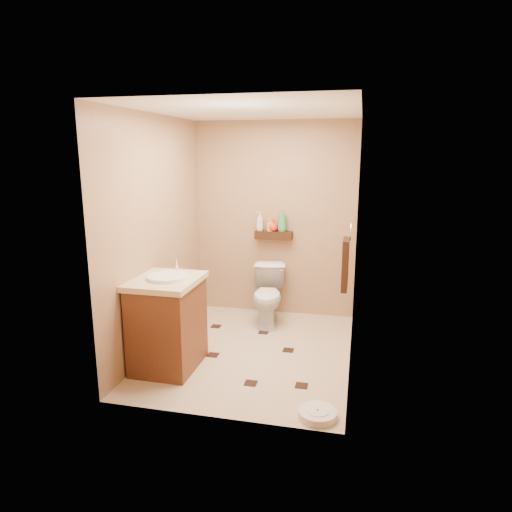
# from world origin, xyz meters

# --- Properties ---
(ground) EXTENTS (2.50, 2.50, 0.00)m
(ground) POSITION_xyz_m (0.00, 0.00, 0.00)
(ground) COLOR beige
(ground) RESTS_ON ground
(wall_back) EXTENTS (2.00, 0.04, 2.40)m
(wall_back) POSITION_xyz_m (0.00, 1.25, 1.20)
(wall_back) COLOR tan
(wall_back) RESTS_ON ground
(wall_front) EXTENTS (2.00, 0.04, 2.40)m
(wall_front) POSITION_xyz_m (0.00, -1.25, 1.20)
(wall_front) COLOR tan
(wall_front) RESTS_ON ground
(wall_left) EXTENTS (0.04, 2.50, 2.40)m
(wall_left) POSITION_xyz_m (-1.00, 0.00, 1.20)
(wall_left) COLOR tan
(wall_left) RESTS_ON ground
(wall_right) EXTENTS (0.04, 2.50, 2.40)m
(wall_right) POSITION_xyz_m (1.00, 0.00, 1.20)
(wall_right) COLOR tan
(wall_right) RESTS_ON ground
(ceiling) EXTENTS (2.00, 2.50, 0.02)m
(ceiling) POSITION_xyz_m (0.00, 0.00, 2.40)
(ceiling) COLOR white
(ceiling) RESTS_ON wall_back
(wall_shelf) EXTENTS (0.46, 0.14, 0.10)m
(wall_shelf) POSITION_xyz_m (0.00, 1.17, 1.02)
(wall_shelf) COLOR #381F0F
(wall_shelf) RESTS_ON wall_back
(floor_accents) EXTENTS (1.28, 1.35, 0.01)m
(floor_accents) POSITION_xyz_m (0.03, -0.05, 0.00)
(floor_accents) COLOR black
(floor_accents) RESTS_ON ground
(toilet) EXTENTS (0.47, 0.72, 0.69)m
(toilet) POSITION_xyz_m (0.00, 0.83, 0.34)
(toilet) COLOR white
(toilet) RESTS_ON ground
(vanity) EXTENTS (0.60, 0.72, 1.02)m
(vanity) POSITION_xyz_m (-0.70, -0.50, 0.45)
(vanity) COLOR brown
(vanity) RESTS_ON ground
(bathroom_scale) EXTENTS (0.31, 0.31, 0.06)m
(bathroom_scale) POSITION_xyz_m (0.78, -1.07, 0.03)
(bathroom_scale) COLOR white
(bathroom_scale) RESTS_ON ground
(toilet_brush) EXTENTS (0.10, 0.10, 0.45)m
(toilet_brush) POSITION_xyz_m (-0.82, 0.66, 0.16)
(toilet_brush) COLOR #196563
(toilet_brush) RESTS_ON ground
(towel_ring) EXTENTS (0.12, 0.30, 0.76)m
(towel_ring) POSITION_xyz_m (0.91, 0.25, 0.95)
(towel_ring) COLOR silver
(towel_ring) RESTS_ON wall_right
(toilet_paper) EXTENTS (0.12, 0.11, 0.12)m
(toilet_paper) POSITION_xyz_m (-0.94, 0.65, 0.60)
(toilet_paper) COLOR white
(toilet_paper) RESTS_ON wall_left
(bottle_a) EXTENTS (0.10, 0.10, 0.24)m
(bottle_a) POSITION_xyz_m (-0.18, 1.17, 1.19)
(bottle_a) COLOR silver
(bottle_a) RESTS_ON wall_shelf
(bottle_b) EXTENTS (0.09, 0.09, 0.16)m
(bottle_b) POSITION_xyz_m (-0.04, 1.17, 1.15)
(bottle_b) COLOR #F99834
(bottle_b) RESTS_ON wall_shelf
(bottle_c) EXTENTS (0.17, 0.17, 0.15)m
(bottle_c) POSITION_xyz_m (-0.01, 1.17, 1.15)
(bottle_c) COLOR red
(bottle_c) RESTS_ON wall_shelf
(bottle_d) EXTENTS (0.12, 0.12, 0.27)m
(bottle_d) POSITION_xyz_m (0.11, 1.17, 1.21)
(bottle_d) COLOR #339B5C
(bottle_d) RESTS_ON wall_shelf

